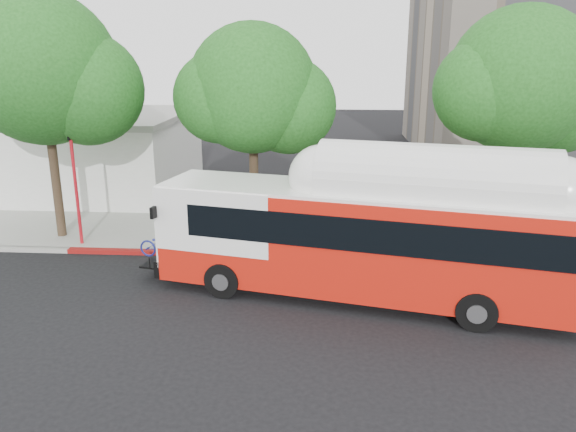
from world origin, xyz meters
TOP-DOWN VIEW (x-y plane):
  - ground at (0.00, 0.00)m, footprint 120.00×120.00m
  - sidewalk at (0.00, 6.50)m, footprint 60.00×5.00m
  - curb_strip at (0.00, 3.90)m, footprint 60.00×0.30m
  - red_curb_segment at (-3.00, 3.90)m, footprint 10.00×0.32m
  - street_tree_left at (-8.53, 5.56)m, footprint 6.67×5.80m
  - street_tree_mid at (-0.59, 6.06)m, footprint 5.75×5.00m
  - street_tree_right at (9.44, 5.86)m, footprint 6.21×5.40m
  - low_commercial_bldg at (-14.00, 14.00)m, footprint 16.20×10.20m
  - transit_bus at (3.04, 0.51)m, footprint 13.69×5.47m
  - signal_pole at (-7.76, 4.56)m, footprint 0.13×0.43m

SIDE VIEW (x-z plane):
  - ground at x=0.00m, z-range 0.00..0.00m
  - sidewalk at x=0.00m, z-range 0.00..0.15m
  - curb_strip at x=0.00m, z-range 0.00..0.15m
  - red_curb_segment at x=-3.00m, z-range 0.00..0.16m
  - transit_bus at x=3.04m, z-range -0.13..3.86m
  - low_commercial_bldg at x=-14.00m, z-range 0.03..4.28m
  - signal_pole at x=-7.76m, z-range 0.06..4.61m
  - street_tree_mid at x=-0.59m, z-range 1.60..10.22m
  - street_tree_right at x=9.44m, z-range 1.67..10.85m
  - street_tree_left at x=-8.53m, z-range 1.73..11.47m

